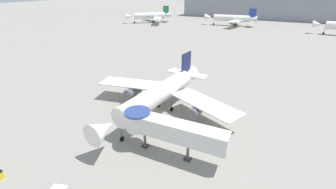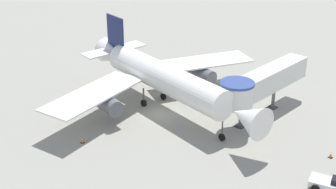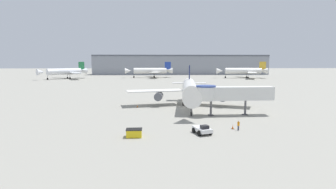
% 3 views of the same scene
% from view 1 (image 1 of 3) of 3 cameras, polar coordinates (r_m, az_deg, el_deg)
% --- Properties ---
extents(ground_plane, '(800.00, 800.00, 0.00)m').
position_cam_1_polar(ground_plane, '(46.88, -4.69, -4.82)').
color(ground_plane, gray).
extents(main_airplane, '(33.26, 31.32, 10.28)m').
position_cam_1_polar(main_airplane, '(45.00, -2.16, 0.14)').
color(main_airplane, white).
rests_on(main_airplane, ground_plane).
extents(jet_bridge, '(16.34, 4.10, 6.35)m').
position_cam_1_polar(jet_bridge, '(33.93, -0.60, -8.49)').
color(jet_bridge, silver).
rests_on(jet_bridge, ground_plane).
extents(traffic_cone_port_wing, '(0.42, 0.42, 0.69)m').
position_cam_1_polar(traffic_cone_port_wing, '(53.59, -14.63, -1.10)').
color(traffic_cone_port_wing, black).
rests_on(traffic_cone_port_wing, ground_plane).
extents(background_jet_green_tail, '(28.87, 28.87, 11.26)m').
position_cam_1_polar(background_jet_green_tail, '(172.93, -4.44, 19.37)').
color(background_jet_green_tail, silver).
rests_on(background_jet_green_tail, ground_plane).
extents(background_jet_blue_tail, '(34.17, 32.49, 11.23)m').
position_cam_1_polar(background_jet_blue_tail, '(163.37, 16.07, 18.14)').
color(background_jet_blue_tail, white).
rests_on(background_jet_blue_tail, ground_plane).
extents(terminal_building, '(154.33, 22.69, 17.33)m').
position_cam_1_polar(terminal_building, '(209.86, 26.50, 19.09)').
color(terminal_building, gray).
rests_on(terminal_building, ground_plane).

